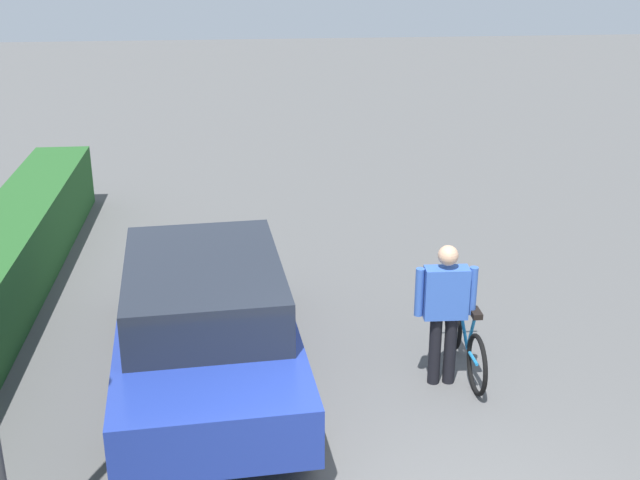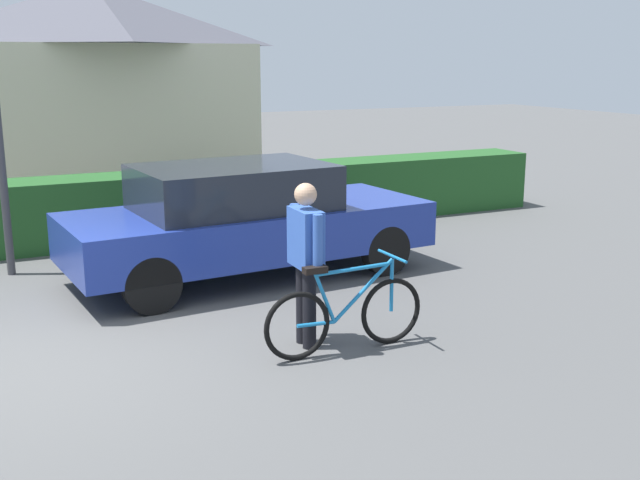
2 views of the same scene
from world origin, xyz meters
name	(u,v)px [view 2 (image 2 of 2)]	position (x,y,z in m)	size (l,w,h in m)	color
ground_plane	(30,364)	(0.00, 0.00, 0.00)	(60.00, 60.00, 0.00)	#505050
house_distant	(97,85)	(2.47, 9.88, 2.14)	(5.68, 5.22, 4.19)	beige
parked_car_near	(245,219)	(2.76, 1.84, 0.75)	(4.63, 2.12, 1.43)	navy
bicycle	(346,314)	(2.72, -0.97, 0.37)	(1.65, 0.50, 0.89)	black
person_rider	(306,253)	(2.46, -0.66, 0.92)	(0.21, 0.65, 1.58)	black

